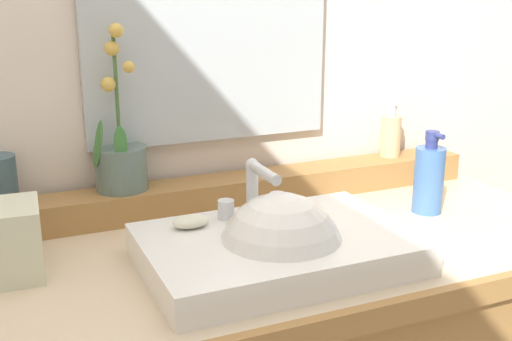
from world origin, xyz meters
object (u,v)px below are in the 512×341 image
at_px(lotion_bottle, 429,178).
at_px(tissue_box, 2,242).
at_px(sink_basin, 279,252).
at_px(potted_plant, 120,158).
at_px(soap_bar, 191,222).
at_px(soap_dispenser, 391,134).

relative_size(lotion_bottle, tissue_box, 1.43).
bearing_deg(sink_basin, potted_plant, 119.87).
height_order(soap_bar, soap_dispenser, soap_dispenser).
bearing_deg(sink_basin, soap_dispenser, 36.36).
height_order(lotion_bottle, tissue_box, lotion_bottle).
xyz_separation_m(sink_basin, soap_bar, (-0.13, 0.10, 0.04)).
bearing_deg(lotion_bottle, soap_bar, -177.20).
xyz_separation_m(soap_dispenser, lotion_bottle, (-0.06, -0.23, -0.04)).
xyz_separation_m(sink_basin, tissue_box, (-0.46, 0.15, 0.04)).
distance_m(sink_basin, lotion_bottle, 0.45).
xyz_separation_m(potted_plant, tissue_box, (-0.25, -0.20, -0.07)).
bearing_deg(lotion_bottle, tissue_box, 178.24).
bearing_deg(lotion_bottle, potted_plant, 159.88).
relative_size(sink_basin, potted_plant, 1.37).
distance_m(sink_basin, tissue_box, 0.48).
distance_m(potted_plant, tissue_box, 0.33).
bearing_deg(soap_bar, soap_dispenser, 22.78).
distance_m(sink_basin, potted_plant, 0.43).
distance_m(potted_plant, soap_dispenser, 0.69).
bearing_deg(potted_plant, sink_basin, -60.13).
relative_size(soap_bar, potted_plant, 0.20).
distance_m(soap_dispenser, tissue_box, 0.97).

